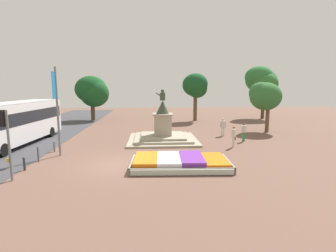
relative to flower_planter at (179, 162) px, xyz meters
name	(u,v)px	position (x,y,z in m)	size (l,w,h in m)	color
ground_plane	(119,164)	(-3.59, 0.69, -0.26)	(85.77, 85.77, 0.00)	brown
flower_planter	(179,162)	(0.00, 0.00, 0.00)	(5.85, 3.56, 0.60)	#38281C
statue_monument	(163,132)	(-0.61, 7.52, 0.47)	(5.84, 5.84, 4.41)	#9F9581
traffic_light_near_crossing	(6,133)	(-8.65, -1.73, 2.17)	(0.41, 0.29, 3.52)	slate
banner_pole	(57,109)	(-7.78, 2.97, 2.92)	(0.14, 0.69, 5.90)	slate
city_bus	(12,121)	(-12.37, 6.25, 1.69)	(3.48, 11.93, 3.41)	silver
pedestrian_with_handbag	(234,135)	(4.69, 4.63, 0.66)	(0.50, 0.64, 1.65)	beige
pedestrian_near_planter	(244,131)	(6.25, 6.71, 0.65)	(0.47, 0.40, 1.59)	#338C4C
pedestrian_crossing_plaza	(223,126)	(5.16, 9.27, 0.71)	(0.57, 0.24, 1.69)	beige
kerb_bollard_mid_a	(24,163)	(-8.68, -0.12, 0.14)	(0.14, 0.14, 0.76)	#2D2D33
kerb_bollard_mid_b	(38,154)	(-8.63, 1.59, 0.24)	(0.12, 0.12, 0.96)	#4C5156
kerb_bollard_north	(54,146)	(-8.56, 4.13, 0.15)	(0.15, 0.15, 0.78)	slate
park_tree_far_left	(196,86)	(4.38, 20.24, 4.49)	(3.50, 3.62, 6.37)	brown
park_tree_behind_statue	(92,91)	(-9.58, 22.23, 3.74)	(4.67, 4.54, 6.09)	#4C3823
park_tree_far_right	(264,96)	(9.99, 11.54, 3.40)	(3.27, 3.35, 5.08)	brown
park_tree_street_side	(261,81)	(14.41, 22.68, 5.21)	(4.78, 5.07, 7.55)	#4C3823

